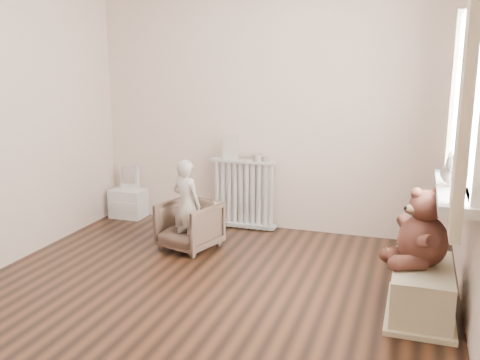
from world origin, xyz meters
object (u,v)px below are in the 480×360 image
(radiator, at_px, (244,191))
(toy_vanity, at_px, (128,193))
(armchair, at_px, (189,226))
(teddy_bear, at_px, (425,219))
(toy_bench, at_px, (422,286))
(plush_cat, at_px, (454,171))
(child, at_px, (187,205))

(radiator, distance_m, toy_vanity, 1.33)
(toy_vanity, distance_m, armchair, 1.27)
(toy_vanity, bearing_deg, teddy_bear, -24.13)
(toy_bench, bearing_deg, plush_cat, 21.92)
(child, distance_m, plush_cat, 2.31)
(plush_cat, bearing_deg, radiator, 130.91)
(toy_bench, distance_m, teddy_bear, 0.47)
(armchair, xyz_separation_m, teddy_bear, (2.01, -0.65, 0.45))
(toy_vanity, xyz_separation_m, armchair, (1.05, -0.71, -0.05))
(child, height_order, plush_cat, plush_cat)
(child, relative_size, plush_cat, 2.98)
(toy_vanity, relative_size, teddy_bear, 1.07)
(armchair, distance_m, child, 0.22)
(toy_vanity, height_order, child, child)
(toy_vanity, height_order, plush_cat, plush_cat)
(armchair, distance_m, toy_bench, 2.13)
(radiator, relative_size, toy_vanity, 1.25)
(teddy_bear, relative_size, plush_cat, 1.92)
(child, xyz_separation_m, teddy_bear, (2.01, -0.60, 0.24))
(armchair, bearing_deg, toy_vanity, 162.68)
(armchair, height_order, teddy_bear, teddy_bear)
(radiator, xyz_separation_m, child, (-0.28, -0.79, 0.04))
(armchair, distance_m, teddy_bear, 2.16)
(radiator, distance_m, child, 0.84)
(toy_vanity, height_order, toy_bench, toy_vanity)
(toy_vanity, relative_size, armchair, 1.18)
(child, bearing_deg, toy_bench, 179.57)
(plush_cat, bearing_deg, toy_vanity, 144.27)
(armchair, relative_size, child, 0.59)
(child, bearing_deg, radiator, -92.39)
(radiator, xyz_separation_m, teddy_bear, (1.73, -1.40, 0.28))
(teddy_bear, bearing_deg, armchair, 137.53)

